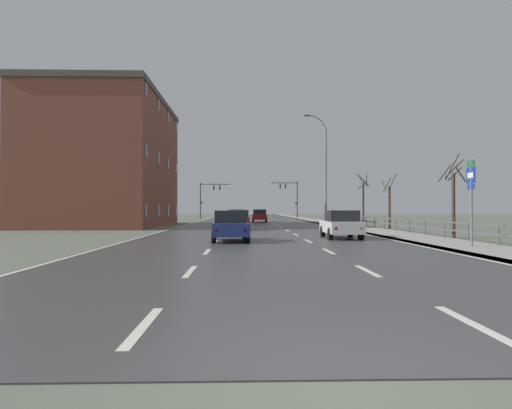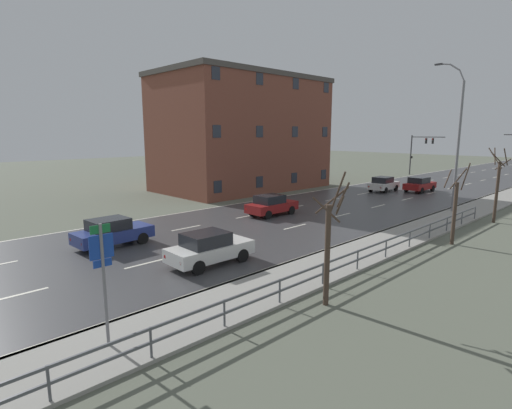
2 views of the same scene
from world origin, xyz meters
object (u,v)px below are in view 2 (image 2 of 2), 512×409
Objects in this scene: car_far_right at (112,232)px; highway_sign at (103,270)px; brick_building at (242,133)px; car_near_left at (271,205)px; street_lamp_midground at (457,140)px; car_distant at (209,248)px; car_near_right at (383,184)px; traffic_signal_left at (419,148)px; car_mid_centre at (420,184)px.

highway_sign is at bearing -27.88° from car_far_right.
brick_building reaches higher than car_far_right.
car_near_left is 16.22m from brick_building.
street_lamp_midground is 2.78× the size of car_distant.
brick_building is (-22.48, 25.37, 3.77)m from highway_sign.
car_near_left is 12.23m from car_far_right.
highway_sign is at bearing -76.51° from car_near_right.
traffic_signal_left is at bearing 75.32° from brick_building.
car_mid_centre is (2.81, 2.45, 0.00)m from car_near_right.
traffic_signal_left is 1.41× the size of car_distant.
car_far_right is (5.07, -48.97, -3.21)m from traffic_signal_left.
street_lamp_midground is at bearing -37.51° from car_near_right.
street_lamp_midground is at bearing -60.94° from traffic_signal_left.
car_far_right is (-9.10, -23.47, -4.83)m from street_lamp_midground.
car_far_right and car_near_right have the same top height.
car_near_left is 0.98× the size of car_far_right.
car_mid_centre is (-7.37, 36.92, -1.56)m from highway_sign.
car_near_left is at bearing -95.16° from car_mid_centre.
street_lamp_midground is at bearing 91.87° from highway_sign.
traffic_signal_left is at bearing 92.81° from car_far_right.
car_mid_centre is at bearing 83.02° from car_near_left.
street_lamp_midground is at bearing -52.22° from car_mid_centre.
car_near_right is at bearing 36.50° from brick_building.
car_near_right and car_distant have the same top height.
car_near_right is (-0.43, 17.62, 0.00)m from car_near_left.
car_near_right and car_mid_centre have the same top height.
traffic_signal_left is (-15.09, 53.59, 1.65)m from highway_sign.
highway_sign reaches higher than car_near_right.
brick_building is at bearing -172.79° from street_lamp_midground.
highway_sign is 0.89× the size of car_mid_centre.
highway_sign reaches higher than car_distant.
car_near_left is at bearing -128.16° from street_lamp_midground.
car_near_right is 1.01× the size of car_distant.
highway_sign is 0.20× the size of brick_building.
car_far_right is 1.00× the size of car_near_right.
car_distant is (3.45, -30.31, 0.00)m from car_mid_centre.
car_mid_centre is at bearing 97.43° from car_distant.
traffic_signal_left is 1.42× the size of car_near_left.
brick_building reaches higher than car_distant.
car_mid_centre is 1.00× the size of car_distant.
highway_sign is at bearing -88.13° from street_lamp_midground.
car_near_left is 17.62m from car_near_right.
car_distant is at bearing 14.91° from car_far_right.
traffic_signal_left is at bearing 105.72° from highway_sign.
traffic_signal_left is 18.65m from car_mid_centre.
car_far_right is 0.23× the size of brick_building.
car_mid_centre is at bearing 82.22° from car_far_right.
car_far_right is (-10.02, 4.62, -1.56)m from highway_sign.
car_distant is (-3.00, -21.49, -4.83)m from street_lamp_midground.
car_distant is at bearing -81.90° from car_mid_centre.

